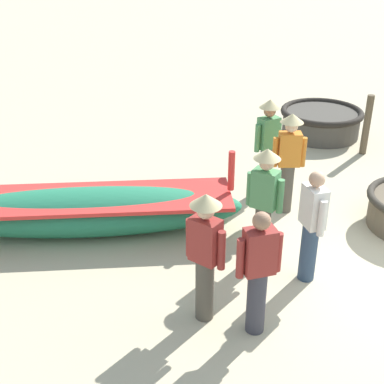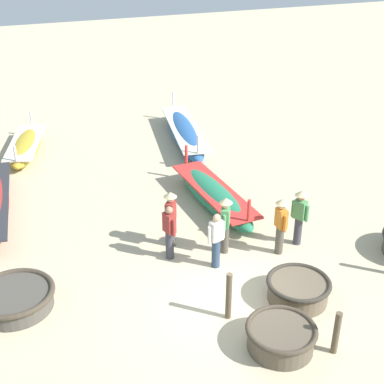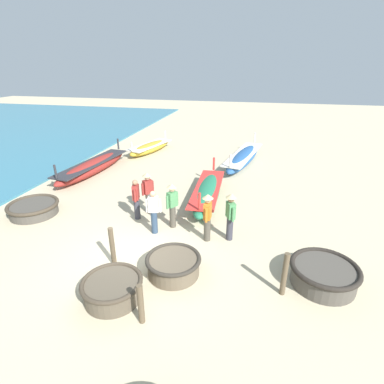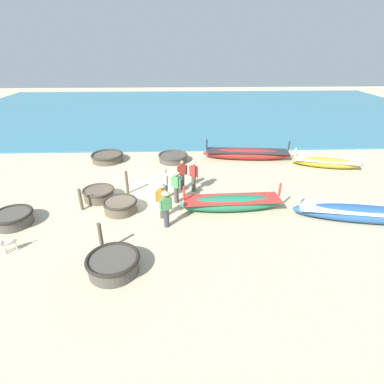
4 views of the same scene
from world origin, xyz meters
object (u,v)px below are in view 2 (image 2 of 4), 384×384
object	(u,v)px
coracle_tilted	(15,298)
fisherman_crouching	(171,215)
coracle_far_left	(298,289)
fisherman_with_hat	(225,222)
long_boat_blue_hull	(214,196)
fisherman_standing_right	(281,223)
mooring_post_inland	(229,296)
coracle_nearest	(281,336)
long_boat_red_hull	(185,133)
long_boat_ochre_hull	(26,146)
fisherman_by_coracle	(169,231)
fisherman_hauling	(216,239)
fisherman_standing_left	(300,214)
mooring_post_mid_beach	(336,333)

from	to	relation	value
coracle_tilted	fisherman_crouching	xyz separation A→B (m)	(4.32, 1.15, 0.69)
coracle_far_left	fisherman_with_hat	size ratio (longest dim) A/B	0.93
long_boat_blue_hull	fisherman_with_hat	world-z (taller)	fisherman_with_hat
fisherman_standing_right	mooring_post_inland	bearing A→B (deg)	-142.19
coracle_nearest	coracle_tilted	world-z (taller)	coracle_nearest
long_boat_red_hull	long_boat_ochre_hull	world-z (taller)	long_boat_red_hull
long_boat_blue_hull	long_boat_ochre_hull	bearing A→B (deg)	127.41
fisherman_by_coracle	fisherman_crouching	distance (m)	0.64
coracle_tilted	fisherman_hauling	size ratio (longest dim) A/B	1.21
long_boat_blue_hull	long_boat_ochre_hull	size ratio (longest dim) A/B	1.14
fisherman_by_coracle	mooring_post_inland	xyz separation A→B (m)	(0.41, -2.78, -0.23)
coracle_tilted	mooring_post_inland	size ratio (longest dim) A/B	1.56
coracle_tilted	fisherman_with_hat	distance (m)	5.60
long_boat_blue_hull	mooring_post_inland	distance (m)	5.34
long_boat_red_hull	mooring_post_inland	xyz separation A→B (m)	(-3.02, -10.45, 0.24)
coracle_far_left	fisherman_by_coracle	bearing A→B (deg)	128.46
coracle_far_left	long_boat_ochre_hull	world-z (taller)	long_boat_ochre_hull
coracle_tilted	fisherman_crouching	bearing A→B (deg)	14.89
fisherman_by_coracle	mooring_post_inland	world-z (taller)	fisherman_by_coracle
coracle_nearest	fisherman_standing_left	distance (m)	4.28
coracle_nearest	mooring_post_inland	size ratio (longest dim) A/B	1.26
fisherman_by_coracle	mooring_post_mid_beach	world-z (taller)	fisherman_by_coracle
mooring_post_mid_beach	coracle_tilted	bearing A→B (deg)	146.41
long_boat_red_hull	fisherman_standing_right	bearing A→B (deg)	-93.94
coracle_nearest	fisherman_standing_left	world-z (taller)	fisherman_standing_left
coracle_tilted	long_boat_ochre_hull	size ratio (longest dim) A/B	0.46
fisherman_standing_left	mooring_post_mid_beach	xyz separation A→B (m)	(-1.55, -3.93, -0.44)
long_boat_ochre_hull	mooring_post_inland	distance (m)	11.97
coracle_tilted	long_boat_blue_hull	xyz separation A→B (m)	(6.36, 2.79, 0.10)
long_boat_blue_hull	fisherman_standing_right	world-z (taller)	fisherman_standing_right
long_boat_blue_hull	fisherman_standing_left	xyz separation A→B (m)	(1.27, -2.89, 0.59)
fisherman_with_hat	mooring_post_mid_beach	xyz separation A→B (m)	(0.53, -4.32, -0.44)
fisherman_with_hat	mooring_post_mid_beach	world-z (taller)	fisherman_with_hat
fisherman_with_hat	fisherman_by_coracle	size ratio (longest dim) A/B	1.06
fisherman_with_hat	mooring_post_inland	distance (m)	2.73
long_boat_red_hull	long_boat_blue_hull	distance (m)	5.58
coracle_far_left	fisherman_with_hat	xyz separation A→B (m)	(-0.75, 2.52, 0.66)
fisherman_crouching	long_boat_ochre_hull	bearing A→B (deg)	109.95
coracle_nearest	long_boat_ochre_hull	bearing A→B (deg)	106.29
long_boat_red_hull	coracle_far_left	bearing A→B (deg)	-96.48
long_boat_blue_hull	fisherman_crouching	size ratio (longest dim) A/B	2.83
fisherman_standing_right	fisherman_hauling	bearing A→B (deg)	177.95
fisherman_standing_right	coracle_nearest	bearing A→B (deg)	-119.75
fisherman_hauling	coracle_tilted	bearing A→B (deg)	177.14
fisherman_hauling	fisherman_crouching	xyz separation A→B (m)	(-0.73, 1.40, 0.12)
fisherman_hauling	fisherman_standing_left	bearing A→B (deg)	3.30
coracle_far_left	mooring_post_mid_beach	distance (m)	1.82
coracle_nearest	fisherman_with_hat	world-z (taller)	fisherman_with_hat
fisherman_with_hat	long_boat_red_hull	bearing A→B (deg)	76.28
fisherman_with_hat	mooring_post_inland	size ratio (longest dim) A/B	1.38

